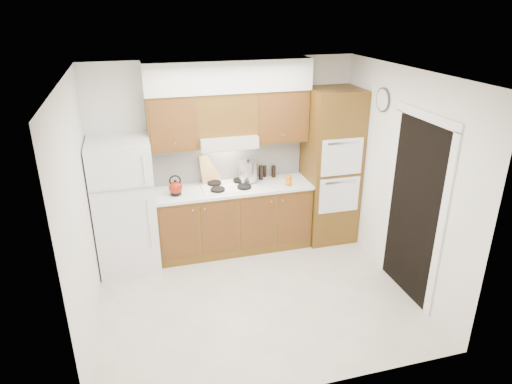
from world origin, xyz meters
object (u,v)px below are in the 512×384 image
at_px(oven_cabinet, 330,167).
at_px(kettle, 176,188).
at_px(stock_pot, 248,171).
at_px(fridge, 125,205).

height_order(oven_cabinet, kettle, oven_cabinet).
bearing_deg(stock_pot, kettle, -169.92).
height_order(fridge, stock_pot, fridge).
bearing_deg(stock_pot, fridge, -174.56).
xyz_separation_m(fridge, stock_pot, (1.67, 0.16, 0.25)).
relative_size(fridge, stock_pot, 6.35).
relative_size(fridge, oven_cabinet, 0.78).
relative_size(kettle, stock_pot, 0.66).
relative_size(oven_cabinet, kettle, 12.35).
height_order(fridge, kettle, fridge).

